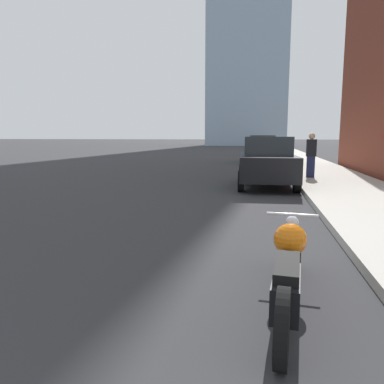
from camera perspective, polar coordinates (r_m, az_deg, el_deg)
name	(u,v)px	position (r m, az deg, el deg)	size (l,w,h in m)	color
sidewalk	(288,153)	(39.29, 14.36, 5.85)	(3.02, 240.00, 0.15)	#B2ADA3
motorcycle	(288,268)	(4.02, 14.47, -11.17)	(0.62, 2.70, 0.80)	black
parked_car_black	(267,162)	(13.04, 11.34, 4.54)	(2.03, 4.21, 1.71)	black
parked_car_green	(262,149)	(25.41, 10.57, 6.48)	(2.14, 4.45, 1.77)	#1E6B33
pedestrian	(311,155)	(15.06, 17.69, 5.43)	(0.36, 0.24, 1.70)	#1E2347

